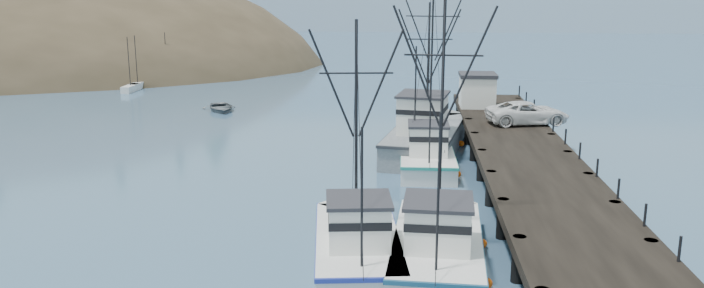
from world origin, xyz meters
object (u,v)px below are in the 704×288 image
at_px(trawler_far, 427,155).
at_px(pier_shed, 477,90).
at_px(trawler_near, 438,241).
at_px(pier, 524,155).
at_px(pickup_truck, 528,113).
at_px(motorboat, 221,111).
at_px(trawler_mid, 357,241).
at_px(work_vessel, 427,135).

bearing_deg(trawler_far, pier_shed, 70.23).
xyz_separation_m(trawler_near, pier_shed, (4.30, 28.23, 2.60)).
xyz_separation_m(pier, trawler_far, (-5.92, 3.13, -0.87)).
relative_size(pickup_truck, motorboat, 1.27).
bearing_deg(motorboat, trawler_far, -67.88).
height_order(trawler_mid, work_vessel, work_vessel).
relative_size(trawler_near, pier_shed, 3.73).
relative_size(pier, trawler_near, 3.69).
bearing_deg(pier, trawler_mid, -125.81).
bearing_deg(trawler_near, pier_shed, 81.33).
xyz_separation_m(pier, trawler_mid, (-9.40, -13.03, -0.87)).
bearing_deg(pickup_truck, trawler_near, 149.06).
distance_m(trawler_near, motorboat, 40.24).
bearing_deg(motorboat, work_vessel, -60.29).
xyz_separation_m(trawler_near, work_vessel, (-0.02, 20.39, 0.41)).
xyz_separation_m(trawler_near, motorboat, (-19.51, 35.18, -0.82)).
distance_m(trawler_mid, motorboat, 38.84).
bearing_deg(pier_shed, motorboat, 163.71).
distance_m(work_vessel, pickup_truck, 7.53).
bearing_deg(motorboat, trawler_near, -84.07).
distance_m(trawler_far, motorboat, 27.34).
relative_size(work_vessel, motorboat, 3.24).
relative_size(trawler_mid, motorboat, 2.35).
xyz_separation_m(trawler_mid, trawler_far, (3.48, 16.16, 0.00)).
relative_size(pier, trawler_mid, 3.99).
bearing_deg(pickup_truck, pier_shed, 11.05).
relative_size(pier, pier_shed, 13.75).
height_order(trawler_near, trawler_mid, trawler_near).
distance_m(trawler_far, pickup_truck, 9.29).
relative_size(trawler_far, pickup_truck, 1.88).
bearing_deg(trawler_near, pier, 65.61).
distance_m(trawler_mid, trawler_far, 16.53).
bearing_deg(work_vessel, trawler_mid, -99.85).
height_order(pier, work_vessel, work_vessel).
bearing_deg(trawler_mid, work_vessel, 80.15).
xyz_separation_m(trawler_mid, work_vessel, (3.58, 20.62, 0.41)).
relative_size(trawler_near, pickup_truck, 2.01).
bearing_deg(pickup_truck, pier, 157.92).
distance_m(pier, trawler_mid, 16.09).
relative_size(pier, pickup_truck, 7.40).
bearing_deg(work_vessel, pier_shed, 61.13).
xyz_separation_m(pier, motorboat, (-25.31, 22.39, -1.69)).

